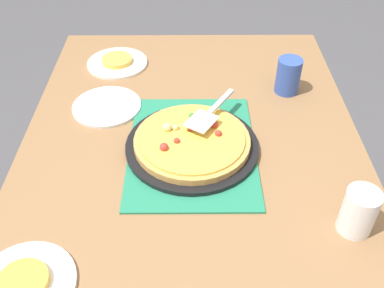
{
  "coord_description": "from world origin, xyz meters",
  "views": [
    {
      "loc": [
        0.94,
        -0.01,
        1.59
      ],
      "look_at": [
        0.0,
        0.0,
        0.77
      ],
      "focal_mm": 40.91,
      "sensor_mm": 36.0,
      "label": 1
    }
  ],
  "objects_px": {
    "cup_far": "(288,76)",
    "plate_near_left": "(24,285)",
    "plate_far_right": "(117,63)",
    "pizza_server": "(210,113)",
    "cup_near": "(359,212)",
    "plate_side": "(107,106)",
    "pizza": "(192,140)",
    "pizza_pan": "(192,146)",
    "served_slice_left": "(23,282)",
    "served_slice_right": "(117,60)"
  },
  "relations": [
    {
      "from": "plate_side",
      "to": "pizza",
      "type": "bearing_deg",
      "value": 53.43
    },
    {
      "from": "pizza_server",
      "to": "cup_near",
      "type": "bearing_deg",
      "value": 41.96
    },
    {
      "from": "served_slice_right",
      "to": "pizza_server",
      "type": "xyz_separation_m",
      "value": [
        0.39,
        0.32,
        0.05
      ]
    },
    {
      "from": "plate_near_left",
      "to": "cup_near",
      "type": "relative_size",
      "value": 1.83
    },
    {
      "from": "plate_far_right",
      "to": "cup_near",
      "type": "bearing_deg",
      "value": 40.87
    },
    {
      "from": "plate_side",
      "to": "pizza_pan",
      "type": "bearing_deg",
      "value": 53.39
    },
    {
      "from": "pizza_pan",
      "to": "cup_far",
      "type": "bearing_deg",
      "value": 132.67
    },
    {
      "from": "pizza",
      "to": "pizza_server",
      "type": "height_order",
      "value": "pizza_server"
    },
    {
      "from": "plate_side",
      "to": "cup_near",
      "type": "relative_size",
      "value": 1.83
    },
    {
      "from": "pizza",
      "to": "served_slice_right",
      "type": "relative_size",
      "value": 3.0
    },
    {
      "from": "served_slice_left",
      "to": "plate_near_left",
      "type": "bearing_deg",
      "value": 0.0
    },
    {
      "from": "plate_side",
      "to": "plate_near_left",
      "type": "bearing_deg",
      "value": -7.58
    },
    {
      "from": "pizza_pan",
      "to": "cup_near",
      "type": "bearing_deg",
      "value": 53.35
    },
    {
      "from": "plate_near_left",
      "to": "pizza_server",
      "type": "bearing_deg",
      "value": 141.65
    },
    {
      "from": "pizza_pan",
      "to": "cup_near",
      "type": "distance_m",
      "value": 0.48
    },
    {
      "from": "plate_near_left",
      "to": "plate_far_right",
      "type": "distance_m",
      "value": 0.91
    },
    {
      "from": "cup_far",
      "to": "pizza_server",
      "type": "relative_size",
      "value": 0.55
    },
    {
      "from": "served_slice_left",
      "to": "cup_near",
      "type": "relative_size",
      "value": 0.92
    },
    {
      "from": "plate_near_left",
      "to": "cup_near",
      "type": "distance_m",
      "value": 0.76
    },
    {
      "from": "pizza_server",
      "to": "plate_far_right",
      "type": "bearing_deg",
      "value": -140.19
    },
    {
      "from": "pizza_pan",
      "to": "cup_near",
      "type": "xyz_separation_m",
      "value": [
        0.28,
        0.38,
        0.05
      ]
    },
    {
      "from": "cup_near",
      "to": "served_slice_left",
      "type": "bearing_deg",
      "value": -78.44
    },
    {
      "from": "pizza_server",
      "to": "served_slice_right",
      "type": "bearing_deg",
      "value": -140.19
    },
    {
      "from": "served_slice_left",
      "to": "pizza_server",
      "type": "height_order",
      "value": "pizza_server"
    },
    {
      "from": "plate_side",
      "to": "cup_near",
      "type": "bearing_deg",
      "value": 53.37
    },
    {
      "from": "pizza",
      "to": "plate_far_right",
      "type": "distance_m",
      "value": 0.54
    },
    {
      "from": "pizza",
      "to": "served_slice_left",
      "type": "bearing_deg",
      "value": -39.3
    },
    {
      "from": "pizza",
      "to": "cup_far",
      "type": "relative_size",
      "value": 2.75
    },
    {
      "from": "plate_near_left",
      "to": "plate_far_right",
      "type": "height_order",
      "value": "same"
    },
    {
      "from": "plate_far_right",
      "to": "served_slice_right",
      "type": "relative_size",
      "value": 2.0
    },
    {
      "from": "plate_far_right",
      "to": "plate_side",
      "type": "height_order",
      "value": "same"
    },
    {
      "from": "cup_near",
      "to": "cup_far",
      "type": "distance_m",
      "value": 0.58
    },
    {
      "from": "pizza_pan",
      "to": "plate_far_right",
      "type": "height_order",
      "value": "pizza_pan"
    },
    {
      "from": "pizza",
      "to": "cup_far",
      "type": "xyz_separation_m",
      "value": [
        -0.29,
        0.32,
        0.03
      ]
    },
    {
      "from": "plate_far_right",
      "to": "cup_near",
      "type": "xyz_separation_m",
      "value": [
        0.76,
        0.65,
        0.06
      ]
    },
    {
      "from": "plate_side",
      "to": "served_slice_right",
      "type": "xyz_separation_m",
      "value": [
        -0.27,
        0.0,
        0.01
      ]
    },
    {
      "from": "served_slice_left",
      "to": "pizza_server",
      "type": "distance_m",
      "value": 0.66
    },
    {
      "from": "plate_side",
      "to": "served_slice_left",
      "type": "height_order",
      "value": "served_slice_left"
    },
    {
      "from": "plate_near_left",
      "to": "served_slice_left",
      "type": "distance_m",
      "value": 0.01
    },
    {
      "from": "plate_near_left",
      "to": "plate_side",
      "type": "distance_m",
      "value": 0.64
    },
    {
      "from": "cup_far",
      "to": "served_slice_right",
      "type": "bearing_deg",
      "value": -106.67
    },
    {
      "from": "plate_near_left",
      "to": "served_slice_left",
      "type": "relative_size",
      "value": 2.0
    },
    {
      "from": "pizza_pan",
      "to": "cup_far",
      "type": "distance_m",
      "value": 0.44
    },
    {
      "from": "pizza_pan",
      "to": "served_slice_right",
      "type": "height_order",
      "value": "served_slice_right"
    },
    {
      "from": "pizza_pan",
      "to": "pizza",
      "type": "xyz_separation_m",
      "value": [
        -0.0,
        -0.0,
        0.02
      ]
    },
    {
      "from": "pizza",
      "to": "pizza_server",
      "type": "bearing_deg",
      "value": 147.16
    },
    {
      "from": "plate_far_right",
      "to": "cup_near",
      "type": "relative_size",
      "value": 1.83
    },
    {
      "from": "cup_far",
      "to": "plate_near_left",
      "type": "bearing_deg",
      "value": -42.85
    },
    {
      "from": "served_slice_left",
      "to": "cup_near",
      "type": "distance_m",
      "value": 0.76
    },
    {
      "from": "plate_near_left",
      "to": "cup_near",
      "type": "height_order",
      "value": "cup_near"
    }
  ]
}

